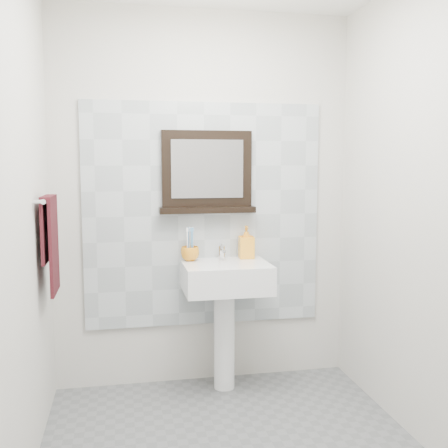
# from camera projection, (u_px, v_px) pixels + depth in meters

# --- Properties ---
(back_wall) EXTENTS (2.00, 0.01, 2.50)m
(back_wall) POSITION_uv_depth(u_px,v_px,m) (204.00, 200.00, 3.53)
(back_wall) COLOR beige
(back_wall) RESTS_ON ground
(front_wall) EXTENTS (2.00, 0.01, 2.50)m
(front_wall) POSITION_uv_depth(u_px,v_px,m) (333.00, 257.00, 1.39)
(front_wall) COLOR beige
(front_wall) RESTS_ON ground
(left_wall) EXTENTS (0.01, 2.20, 2.50)m
(left_wall) POSITION_uv_depth(u_px,v_px,m) (16.00, 221.00, 2.27)
(left_wall) COLOR beige
(left_wall) RESTS_ON ground
(right_wall) EXTENTS (0.01, 2.20, 2.50)m
(right_wall) POSITION_uv_depth(u_px,v_px,m) (432.00, 212.00, 2.65)
(right_wall) COLOR beige
(right_wall) RESTS_ON ground
(splashback) EXTENTS (1.60, 0.02, 1.50)m
(splashback) POSITION_uv_depth(u_px,v_px,m) (204.00, 215.00, 3.53)
(splashback) COLOR #A9B3B7
(splashback) RESTS_ON back_wall
(pedestal_sink) EXTENTS (0.55, 0.44, 0.96)m
(pedestal_sink) POSITION_uv_depth(u_px,v_px,m) (226.00, 291.00, 3.40)
(pedestal_sink) COLOR white
(pedestal_sink) RESTS_ON ground
(toothbrush_cup) EXTENTS (0.14, 0.14, 0.09)m
(toothbrush_cup) POSITION_uv_depth(u_px,v_px,m) (190.00, 254.00, 3.44)
(toothbrush_cup) COLOR orange
(toothbrush_cup) RESTS_ON pedestal_sink
(toothbrushes) EXTENTS (0.05, 0.04, 0.21)m
(toothbrushes) POSITION_uv_depth(u_px,v_px,m) (190.00, 242.00, 3.43)
(toothbrushes) COLOR white
(toothbrushes) RESTS_ON toothbrush_cup
(soap_dispenser) EXTENTS (0.11, 0.11, 0.22)m
(soap_dispenser) POSITION_uv_depth(u_px,v_px,m) (246.00, 242.00, 3.53)
(soap_dispenser) COLOR orange
(soap_dispenser) RESTS_ON pedestal_sink
(framed_mirror) EXTENTS (0.64, 0.11, 0.54)m
(framed_mirror) POSITION_uv_depth(u_px,v_px,m) (207.00, 174.00, 3.48)
(framed_mirror) COLOR black
(framed_mirror) RESTS_ON back_wall
(towel_bar) EXTENTS (0.07, 0.40, 0.03)m
(towel_bar) POSITION_uv_depth(u_px,v_px,m) (48.00, 199.00, 2.90)
(towel_bar) COLOR silver
(towel_bar) RESTS_ON left_wall
(hand_towel) EXTENTS (0.06, 0.30, 0.55)m
(hand_towel) POSITION_uv_depth(u_px,v_px,m) (50.00, 237.00, 2.93)
(hand_towel) COLOR black
(hand_towel) RESTS_ON towel_bar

